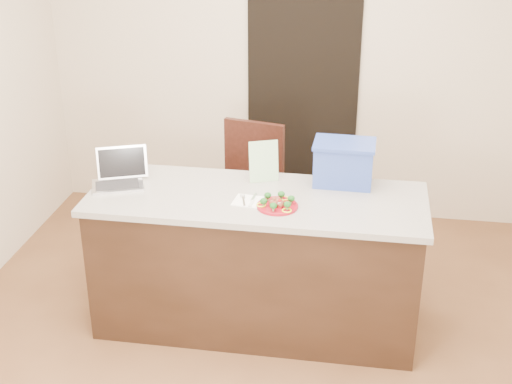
% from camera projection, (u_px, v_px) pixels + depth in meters
% --- Properties ---
extents(ground, '(4.00, 4.00, 0.00)m').
position_uv_depth(ground, '(250.00, 345.00, 4.48)').
color(ground, brown).
rests_on(ground, ground).
extents(room_shell, '(4.00, 4.00, 4.00)m').
position_uv_depth(room_shell, '(249.00, 97.00, 3.80)').
color(room_shell, white).
rests_on(room_shell, ground).
extents(doorway, '(0.90, 0.02, 2.00)m').
position_uv_depth(doorway, '(302.00, 99.00, 5.82)').
color(doorway, black).
rests_on(doorway, ground).
extents(island, '(2.06, 0.76, 0.92)m').
position_uv_depth(island, '(256.00, 261.00, 4.51)').
color(island, black).
rests_on(island, ground).
extents(plate, '(0.24, 0.24, 0.02)m').
position_uv_depth(plate, '(277.00, 206.00, 4.18)').
color(plate, maroon).
rests_on(plate, island).
extents(meatballs, '(0.10, 0.10, 0.04)m').
position_uv_depth(meatballs, '(277.00, 202.00, 4.17)').
color(meatballs, brown).
rests_on(meatballs, plate).
extents(broccoli, '(0.20, 0.21, 0.04)m').
position_uv_depth(broccoli, '(277.00, 200.00, 4.16)').
color(broccoli, '#124615').
rests_on(broccoli, plate).
extents(pepper_rings, '(0.22, 0.22, 0.01)m').
position_uv_depth(pepper_rings, '(277.00, 204.00, 4.18)').
color(pepper_rings, '#F4FF1A').
rests_on(pepper_rings, plate).
extents(napkin, '(0.18, 0.18, 0.01)m').
position_uv_depth(napkin, '(248.00, 201.00, 4.25)').
color(napkin, white).
rests_on(napkin, island).
extents(fork, '(0.04, 0.15, 0.00)m').
position_uv_depth(fork, '(245.00, 199.00, 4.26)').
color(fork, '#ABABB0').
rests_on(fork, napkin).
extents(knife, '(0.03, 0.19, 0.01)m').
position_uv_depth(knife, '(252.00, 201.00, 4.23)').
color(knife, silver).
rests_on(knife, napkin).
extents(yogurt_bottle, '(0.03, 0.03, 0.06)m').
position_uv_depth(yogurt_bottle, '(280.00, 206.00, 4.14)').
color(yogurt_bottle, beige).
rests_on(yogurt_bottle, island).
extents(laptop, '(0.37, 0.35, 0.22)m').
position_uv_depth(laptop, '(120.00, 174.00, 4.47)').
color(laptop, silver).
rests_on(laptop, island).
extents(leaflet, '(0.19, 0.11, 0.26)m').
position_uv_depth(leaflet, '(264.00, 161.00, 4.47)').
color(leaflet, white).
rests_on(leaflet, island).
extents(blue_box, '(0.38, 0.28, 0.27)m').
position_uv_depth(blue_box, '(344.00, 163.00, 4.44)').
color(blue_box, '#2A4298').
rests_on(blue_box, island).
extents(chair, '(0.55, 0.56, 1.05)m').
position_uv_depth(chair, '(252.00, 185.00, 5.27)').
color(chair, '#391711').
rests_on(chair, ground).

